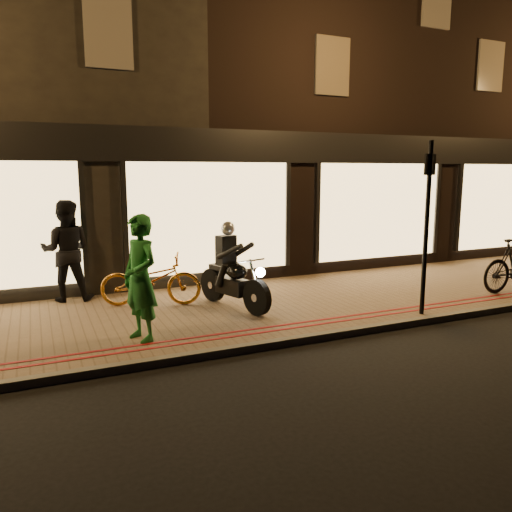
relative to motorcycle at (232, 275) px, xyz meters
The scene contains 10 objects.
ground 2.16m from the motorcycle, 82.29° to the right, with size 90.00×90.00×0.00m, color black.
sidewalk 0.73m from the motorcycle, ahead, with size 50.00×4.00×0.12m, color brown.
kerb_stone 2.10m from the motorcycle, 82.09° to the right, with size 50.00×0.14×0.12m, color #59544C.
red_kerb_lines 1.61m from the motorcycle, 79.45° to the right, with size 50.00×0.26×0.01m.
building_row 7.81m from the motorcycle, 87.76° to the left, with size 48.00×10.11×8.50m.
motorcycle is the anchor object (origin of this frame).
sign_post 3.56m from the motorcycle, 31.35° to the right, with size 0.34×0.15×3.00m.
bicycle_gold 1.55m from the motorcycle, 150.47° to the left, with size 0.65×1.86×0.98m, color orange.
person_green 2.22m from the motorcycle, 149.17° to the right, with size 0.69×0.45×1.88m, color #1B6826.
person_dark 3.28m from the motorcycle, 146.87° to the left, with size 0.95×0.74×1.95m, color black.
Camera 1 is at (-3.53, -6.34, 2.61)m, focal length 35.00 mm.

